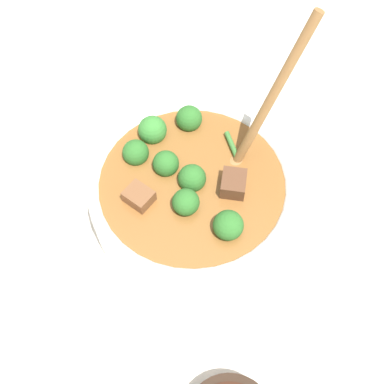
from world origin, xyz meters
name	(u,v)px	position (x,y,z in m)	size (l,w,h in m)	color
ground_plane	(192,212)	(0.00, 0.00, 0.00)	(4.00, 4.00, 0.00)	silver
stew_bowl	(192,193)	(0.00, 0.00, 0.05)	(0.28, 0.27, 0.29)	white
empty_plate	(118,58)	(0.13, 0.30, 0.01)	(0.19, 0.19, 0.02)	white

